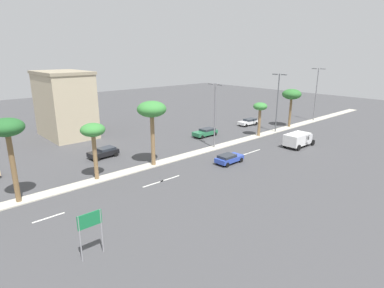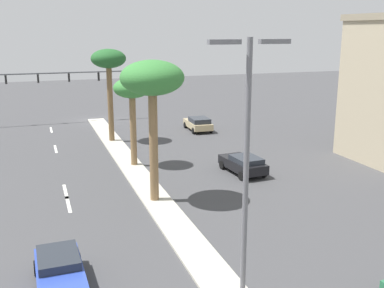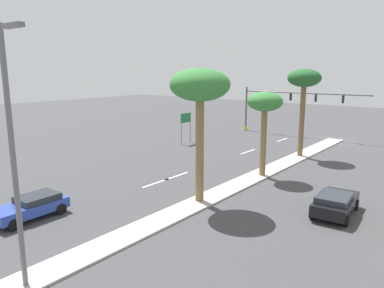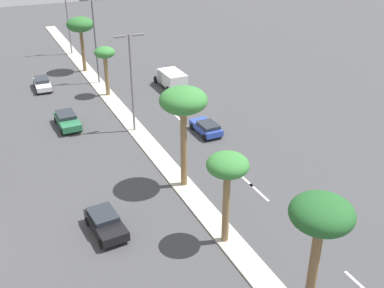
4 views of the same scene
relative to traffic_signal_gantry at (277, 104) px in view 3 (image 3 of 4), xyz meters
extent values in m
plane|color=#424244|center=(-7.74, 34.80, -3.99)|extent=(160.00, 160.00, 0.00)
cube|color=silver|center=(-2.63, 3.80, -3.99)|extent=(0.20, 2.80, 0.01)
cube|color=silver|center=(-2.63, 12.10, -3.99)|extent=(0.20, 2.80, 0.01)
cube|color=silver|center=(-2.63, 23.48, -3.99)|extent=(0.20, 2.80, 0.01)
cube|color=silver|center=(-2.63, 25.83, -3.99)|extent=(0.20, 2.80, 0.01)
cylinder|color=#515459|center=(4.69, 0.00, -0.97)|extent=(0.24, 0.24, 6.04)
cylinder|color=gold|center=(4.69, 0.00, -3.74)|extent=(0.53, 0.53, 0.50)
cylinder|color=#515459|center=(-3.42, 0.00, 1.51)|extent=(16.20, 0.16, 0.16)
cube|color=black|center=(1.45, 0.00, 0.96)|extent=(0.20, 0.32, 0.90)
sphere|color=#19D83F|center=(1.45, -0.12, 0.66)|extent=(0.18, 0.18, 0.18)
cube|color=black|center=(-1.80, 0.00, 0.96)|extent=(0.20, 0.32, 0.90)
sphere|color=#19D83F|center=(-1.80, -0.12, 0.66)|extent=(0.18, 0.18, 0.18)
cube|color=black|center=(-5.04, 0.00, 0.96)|extent=(0.20, 0.32, 0.90)
sphere|color=#19D83F|center=(-5.04, -0.12, 0.66)|extent=(0.18, 0.18, 0.18)
cube|color=black|center=(-8.28, 0.00, 0.96)|extent=(0.20, 0.32, 0.90)
sphere|color=#19D83F|center=(-8.28, -0.12, 0.66)|extent=(0.18, 0.18, 0.18)
cylinder|color=gray|center=(5.30, 11.81, -2.25)|extent=(0.10, 0.10, 3.49)
cylinder|color=gray|center=(5.30, 13.42, -2.25)|extent=(0.10, 0.10, 3.49)
cube|color=#19723F|center=(5.30, 12.61, -1.04)|extent=(0.08, 1.79, 1.07)
cylinder|color=brown|center=(-7.73, 10.95, -0.41)|extent=(0.49, 0.49, 6.94)
ellipsoid|color=#235B28|center=(-7.73, 10.95, 3.61)|extent=(3.11, 3.11, 1.71)
cylinder|color=olive|center=(-8.03, 19.32, -1.20)|extent=(0.47, 0.47, 5.36)
ellipsoid|color=#387F38|center=(-8.03, 19.32, 1.96)|extent=(2.73, 2.73, 1.50)
cylinder|color=olive|center=(-7.62, 27.02, -0.53)|extent=(0.52, 0.52, 6.69)
ellipsoid|color=#387F38|center=(-7.62, 27.02, 3.46)|extent=(3.67, 3.67, 2.02)
cylinder|color=slate|center=(-7.95, 38.66, 1.00)|extent=(0.20, 0.20, 9.75)
cube|color=slate|center=(-8.85, 38.66, 5.73)|extent=(1.10, 0.24, 0.16)
cube|color=black|center=(-15.06, 23.65, -3.34)|extent=(2.21, 4.25, 0.66)
cube|color=#262B33|center=(-15.10, 24.17, -2.83)|extent=(1.87, 2.39, 0.36)
cylinder|color=black|center=(-14.05, 22.29, -3.67)|extent=(0.27, 0.66, 0.64)
cylinder|color=black|center=(-15.84, 22.15, -3.67)|extent=(0.27, 0.66, 0.64)
cylinder|color=black|center=(-14.27, 25.16, -3.67)|extent=(0.27, 0.66, 0.64)
cylinder|color=black|center=(-16.06, 25.02, -3.67)|extent=(0.27, 0.66, 0.64)
cube|color=#2D47AD|center=(-1.61, 35.08, -3.38)|extent=(1.90, 4.06, 0.59)
cube|color=#262B33|center=(-1.60, 34.57, -2.91)|extent=(1.68, 2.25, 0.35)
cylinder|color=black|center=(-2.50, 36.47, -3.67)|extent=(0.23, 0.64, 0.64)
cylinder|color=black|center=(-2.44, 33.65, -3.67)|extent=(0.23, 0.64, 0.64)
cylinder|color=black|center=(-0.72, 33.69, -3.67)|extent=(0.23, 0.64, 0.64)
camera|label=1|loc=(24.78, 4.83, 10.20)|focal=29.54mm
camera|label=2|loc=(-1.18, 52.36, 6.11)|focal=42.82mm
camera|label=3|loc=(-20.99, 44.69, 4.31)|focal=34.08mm
camera|label=4|loc=(-20.65, -2.51, 16.23)|focal=43.31mm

